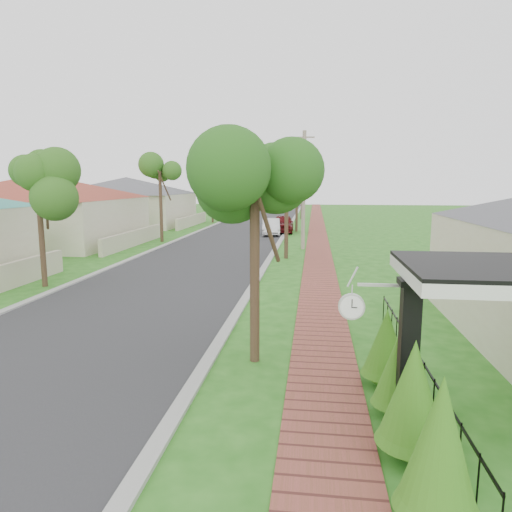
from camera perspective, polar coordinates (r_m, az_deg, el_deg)
The scene contains 16 objects.
ground at distance 9.73m, azimuth -11.68°, elevation -15.49°, with size 160.00×160.00×0.00m, color #246417.
road at distance 29.25m, azimuth -4.57°, elevation 1.16°, with size 7.00×120.00×0.02m, color #28282B.
kerb_right at distance 28.73m, azimuth 2.58°, elevation 1.03°, with size 0.30×120.00×0.10m, color #9E9E99.
kerb_left at distance 30.21m, azimuth -11.36°, elevation 1.26°, with size 0.30×120.00×0.10m, color #9E9E99.
sidewalk at distance 28.63m, azimuth 7.77°, elevation 0.93°, with size 1.50×120.00×0.03m, color #98453C.
porch_post at distance 8.05m, azimuth 18.45°, elevation -12.48°, with size 0.48×0.48×2.52m.
picket_fence at distance 9.25m, azimuth 19.24°, elevation -13.58°, with size 0.03×8.02×1.00m.
street_trees at distance 35.68m, azimuth -2.17°, elevation 9.91°, with size 10.70×37.65×5.89m.
hedge_row at distance 7.66m, azimuth 18.35°, elevation -15.84°, with size 0.91×4.79×1.95m.
far_house_red at distance 33.60m, azimuth -25.12°, elevation 5.37°, with size 15.56×15.56×4.60m.
far_house_grey at distance 46.03m, azimuth -15.76°, elevation 6.66°, with size 15.56×15.56×4.60m.
parked_car_red at distance 37.69m, azimuth 3.36°, elevation 4.05°, with size 1.70×4.23×1.44m, color #5B0D11.
parked_car_white at distance 35.87m, azimuth 1.88°, elevation 3.66°, with size 1.33×3.82×1.26m, color white.
near_tree at distance 9.93m, azimuth -0.17°, elevation 8.55°, with size 1.92×1.92×4.94m.
utility_pole at distance 28.02m, azimuth 5.97°, elevation 8.22°, with size 1.20×0.24×7.12m.
station_clock at distance 8.05m, azimuth 12.11°, elevation -6.00°, with size 1.07×0.13×0.64m.
Camera 1 is at (2.98, -8.35, 4.02)m, focal length 32.00 mm.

